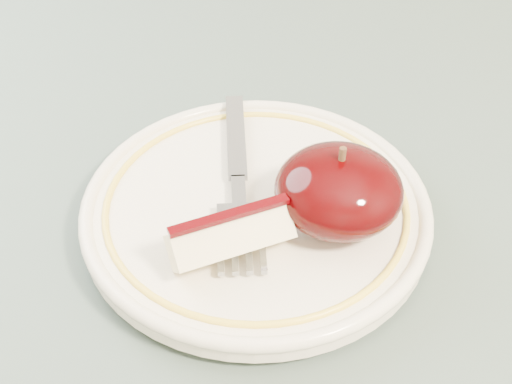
# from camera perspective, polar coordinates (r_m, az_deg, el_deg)

# --- Properties ---
(table) EXTENTS (0.90, 0.90, 0.75)m
(table) POSITION_cam_1_polar(r_m,az_deg,el_deg) (0.48, -6.08, -14.90)
(table) COLOR brown
(table) RESTS_ON ground
(plate) EXTENTS (0.21, 0.21, 0.02)m
(plate) POSITION_cam_1_polar(r_m,az_deg,el_deg) (0.43, 0.00, -1.36)
(plate) COLOR beige
(plate) RESTS_ON table
(apple_half) EXTENTS (0.07, 0.07, 0.05)m
(apple_half) POSITION_cam_1_polar(r_m,az_deg,el_deg) (0.41, 6.63, 0.14)
(apple_half) COLOR black
(apple_half) RESTS_ON plate
(apple_wedge) EXTENTS (0.07, 0.06, 0.03)m
(apple_wedge) POSITION_cam_1_polar(r_m,az_deg,el_deg) (0.39, -2.08, -3.51)
(apple_wedge) COLOR beige
(apple_wedge) RESTS_ON plate
(fork) EXTENTS (0.05, 0.16, 0.00)m
(fork) POSITION_cam_1_polar(r_m,az_deg,el_deg) (0.44, -1.45, 1.02)
(fork) COLOR gray
(fork) RESTS_ON plate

